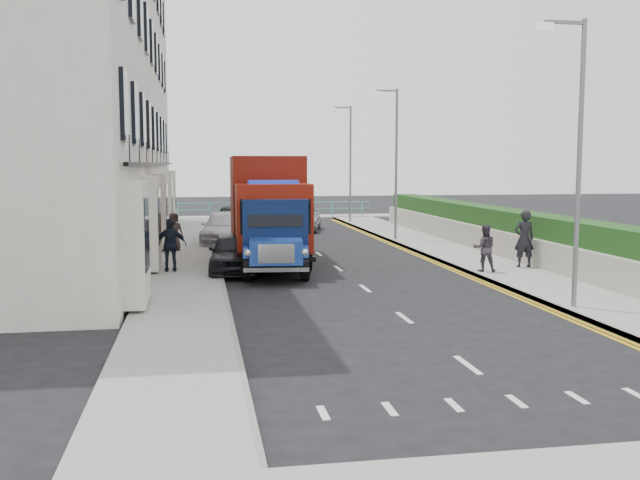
{
  "coord_description": "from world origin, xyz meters",
  "views": [
    {
      "loc": [
        -4.74,
        -17.87,
        3.62
      ],
      "look_at": [
        -1.26,
        2.39,
        1.4
      ],
      "focal_mm": 40.0,
      "sensor_mm": 36.0,
      "label": 1
    }
  ],
  "objects_px": {
    "lamp_mid": "(394,155)",
    "pedestrian_east_near": "(524,239)",
    "lamp_near": "(575,147)",
    "parked_car_front": "(234,253)",
    "bedford_lorry": "(275,242)",
    "red_lorry": "(267,206)",
    "lamp_far": "(348,157)"
  },
  "relations": [
    {
      "from": "bedford_lorry",
      "to": "red_lorry",
      "type": "xyz_separation_m",
      "value": [
        0.1,
        3.75,
        0.93
      ]
    },
    {
      "from": "lamp_far",
      "to": "pedestrian_east_near",
      "type": "xyz_separation_m",
      "value": [
        1.92,
        -19.49,
        -2.91
      ]
    },
    {
      "from": "lamp_mid",
      "to": "lamp_far",
      "type": "bearing_deg",
      "value": 90.0
    },
    {
      "from": "lamp_near",
      "to": "bedford_lorry",
      "type": "distance_m",
      "value": 9.73
    },
    {
      "from": "lamp_near",
      "to": "lamp_mid",
      "type": "relative_size",
      "value": 1.0
    },
    {
      "from": "lamp_mid",
      "to": "lamp_far",
      "type": "relative_size",
      "value": 1.0
    },
    {
      "from": "red_lorry",
      "to": "parked_car_front",
      "type": "height_order",
      "value": "red_lorry"
    },
    {
      "from": "lamp_near",
      "to": "bedford_lorry",
      "type": "xyz_separation_m",
      "value": [
        -6.5,
        6.65,
        -2.87
      ]
    },
    {
      "from": "lamp_near",
      "to": "pedestrian_east_near",
      "type": "bearing_deg",
      "value": 73.54
    },
    {
      "from": "lamp_near",
      "to": "pedestrian_east_near",
      "type": "relative_size",
      "value": 3.63
    },
    {
      "from": "lamp_far",
      "to": "lamp_near",
      "type": "bearing_deg",
      "value": -90.0
    },
    {
      "from": "pedestrian_east_near",
      "to": "lamp_near",
      "type": "bearing_deg",
      "value": 76.6
    },
    {
      "from": "parked_car_front",
      "to": "pedestrian_east_near",
      "type": "xyz_separation_m",
      "value": [
        9.7,
        -1.11,
        0.41
      ]
    },
    {
      "from": "lamp_far",
      "to": "bedford_lorry",
      "type": "bearing_deg",
      "value": -108.57
    },
    {
      "from": "bedford_lorry",
      "to": "parked_car_front",
      "type": "relative_size",
      "value": 1.36
    },
    {
      "from": "lamp_far",
      "to": "red_lorry",
      "type": "relative_size",
      "value": 0.94
    },
    {
      "from": "lamp_near",
      "to": "red_lorry",
      "type": "xyz_separation_m",
      "value": [
        -6.4,
        10.4,
        -1.94
      ]
    },
    {
      "from": "lamp_near",
      "to": "pedestrian_east_near",
      "type": "height_order",
      "value": "lamp_near"
    },
    {
      "from": "lamp_mid",
      "to": "red_lorry",
      "type": "distance_m",
      "value": 8.72
    },
    {
      "from": "lamp_far",
      "to": "red_lorry",
      "type": "xyz_separation_m",
      "value": [
        -6.4,
        -15.6,
        -1.94
      ]
    },
    {
      "from": "bedford_lorry",
      "to": "parked_car_front",
      "type": "distance_m",
      "value": 1.67
    },
    {
      "from": "lamp_far",
      "to": "parked_car_front",
      "type": "height_order",
      "value": "lamp_far"
    },
    {
      "from": "lamp_far",
      "to": "red_lorry",
      "type": "height_order",
      "value": "lamp_far"
    },
    {
      "from": "lamp_near",
      "to": "parked_car_front",
      "type": "relative_size",
      "value": 1.78
    },
    {
      "from": "red_lorry",
      "to": "lamp_near",
      "type": "bearing_deg",
      "value": -56.92
    },
    {
      "from": "pedestrian_east_near",
      "to": "parked_car_front",
      "type": "bearing_deg",
      "value": -3.49
    },
    {
      "from": "bedford_lorry",
      "to": "red_lorry",
      "type": "relative_size",
      "value": 0.72
    },
    {
      "from": "lamp_mid",
      "to": "pedestrian_east_near",
      "type": "bearing_deg",
      "value": -78.55
    },
    {
      "from": "red_lorry",
      "to": "bedford_lorry",
      "type": "bearing_deg",
      "value": -90.08
    },
    {
      "from": "lamp_mid",
      "to": "parked_car_front",
      "type": "distance_m",
      "value": 11.91
    },
    {
      "from": "lamp_far",
      "to": "bedford_lorry",
      "type": "distance_m",
      "value": 20.61
    },
    {
      "from": "lamp_near",
      "to": "parked_car_front",
      "type": "distance_m",
      "value": 11.38
    }
  ]
}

